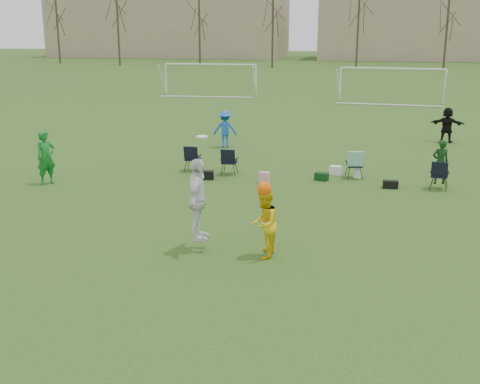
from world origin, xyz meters
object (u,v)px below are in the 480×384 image
(fielder_blue, at_px, (225,129))
(goal_left, at_px, (210,70))
(center_contest, at_px, (226,209))
(fielder_green_near, at_px, (46,158))
(goal_mid, at_px, (392,75))
(fielder_black, at_px, (447,125))

(fielder_blue, height_order, goal_left, goal_left)
(fielder_blue, relative_size, center_contest, 0.59)
(fielder_green_near, relative_size, fielder_blue, 1.12)
(fielder_green_near, relative_size, goal_mid, 0.25)
(fielder_green_near, xyz_separation_m, goal_left, (-2.19, 28.76, 1.00))
(fielder_black, relative_size, goal_left, 0.22)
(fielder_green_near, distance_m, center_contest, 9.10)
(goal_left, bearing_deg, fielder_black, -52.07)
(fielder_green_near, bearing_deg, goal_mid, 9.15)
(fielder_black, distance_m, goal_left, 23.99)
(fielder_blue, relative_size, fielder_black, 1.00)
(fielder_green_near, bearing_deg, center_contest, -90.57)
(fielder_green_near, bearing_deg, fielder_blue, 3.88)
(fielder_blue, xyz_separation_m, fielder_black, (9.81, 3.44, 0.00))
(fielder_black, bearing_deg, goal_mid, -70.65)
(center_contest, xyz_separation_m, goal_mid, (4.23, 31.79, 0.84))
(center_contest, distance_m, goal_mid, 32.08)
(fielder_black, bearing_deg, fielder_blue, 30.21)
(fielder_green_near, xyz_separation_m, fielder_blue, (4.33, 7.77, -0.10))
(fielder_blue, height_order, fielder_black, fielder_black)
(fielder_blue, distance_m, goal_mid, 20.44)
(goal_left, bearing_deg, fielder_blue, -77.76)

